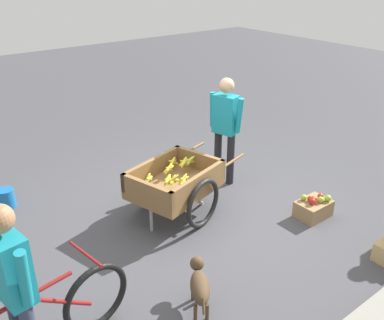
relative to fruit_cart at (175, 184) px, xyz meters
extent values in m
plane|color=#47474C|center=(-0.35, 0.13, -0.44)|extent=(24.00, 24.00, 0.00)
cube|color=olive|center=(0.01, 0.00, -0.04)|extent=(1.27, 1.06, 0.10)
cube|color=olive|center=(0.51, 0.14, 0.13)|extent=(0.27, 0.79, 0.24)
cube|color=olive|center=(-0.49, -0.14, 0.13)|extent=(0.27, 0.79, 0.24)
cube|color=olive|center=(-0.09, 0.36, 0.13)|extent=(1.08, 0.35, 0.24)
cube|color=olive|center=(0.11, -0.35, 0.13)|extent=(1.08, 0.35, 0.24)
torus|color=black|center=(-0.11, 0.43, -0.12)|extent=(0.63, 0.23, 0.64)
torus|color=black|center=(0.12, -0.42, -0.12)|extent=(0.63, 0.23, 0.64)
cylinder|color=#9E9EA8|center=(0.01, 0.00, -0.12)|extent=(0.27, 0.86, 0.04)
cylinder|color=olive|center=(-0.88, 0.11, 0.11)|extent=(0.54, 0.18, 0.04)
cylinder|color=olive|center=(-0.70, -0.54, 0.11)|extent=(0.54, 0.18, 0.04)
cylinder|color=#9E9EA8|center=(0.46, 0.13, -0.26)|extent=(0.04, 0.04, 0.35)
ellipsoid|color=gold|center=(0.27, -0.18, 0.09)|extent=(0.17, 0.15, 0.13)
ellipsoid|color=gold|center=(0.29, -0.17, 0.10)|extent=(0.18, 0.12, 0.05)
ellipsoid|color=gold|center=(0.31, -0.15, 0.11)|extent=(0.17, 0.12, 0.16)
ellipsoid|color=gold|center=(-0.21, -0.33, 0.12)|extent=(0.18, 0.06, 0.13)
ellipsoid|color=gold|center=(-0.20, -0.32, 0.13)|extent=(0.19, 0.13, 0.06)
ellipsoid|color=gold|center=(-0.18, -0.31, 0.14)|extent=(0.18, 0.12, 0.13)
ellipsoid|color=gold|center=(0.20, 0.14, 0.19)|extent=(0.18, 0.11, 0.13)
ellipsoid|color=gold|center=(0.21, 0.15, 0.20)|extent=(0.18, 0.14, 0.05)
ellipsoid|color=gold|center=(0.23, 0.16, 0.21)|extent=(0.18, 0.12, 0.13)
ellipsoid|color=gold|center=(0.10, 0.31, 0.17)|extent=(0.18, 0.13, 0.13)
ellipsoid|color=gold|center=(0.12, 0.32, 0.18)|extent=(0.18, 0.12, 0.05)
ellipsoid|color=gold|center=(0.13, 0.33, 0.19)|extent=(0.18, 0.12, 0.13)
ellipsoid|color=gold|center=(-0.05, -0.19, 0.13)|extent=(0.17, 0.09, 0.15)
ellipsoid|color=gold|center=(-0.03, -0.18, 0.14)|extent=(0.18, 0.14, 0.08)
ellipsoid|color=gold|center=(-0.02, -0.17, 0.15)|extent=(0.19, 0.07, 0.09)
ellipsoid|color=gold|center=(-0.01, -0.16, 0.16)|extent=(0.18, 0.09, 0.13)
ellipsoid|color=gold|center=(-0.29, -0.19, 0.14)|extent=(0.17, 0.06, 0.15)
ellipsoid|color=gold|center=(-0.28, -0.18, 0.15)|extent=(0.19, 0.12, 0.11)
ellipsoid|color=gold|center=(-0.27, -0.17, 0.16)|extent=(0.19, 0.13, 0.05)
ellipsoid|color=gold|center=(-0.26, -0.16, 0.17)|extent=(0.19, 0.05, 0.10)
ellipsoid|color=gold|center=(-0.25, -0.15, 0.18)|extent=(0.18, 0.11, 0.13)
ellipsoid|color=gold|center=(0.11, 0.13, 0.15)|extent=(0.17, 0.12, 0.15)
ellipsoid|color=gold|center=(0.12, 0.14, 0.16)|extent=(0.19, 0.05, 0.09)
ellipsoid|color=gold|center=(0.13, 0.15, 0.17)|extent=(0.18, 0.13, 0.05)
ellipsoid|color=gold|center=(0.14, 0.16, 0.18)|extent=(0.17, 0.15, 0.11)
ellipsoid|color=gold|center=(0.15, 0.16, 0.19)|extent=(0.18, 0.07, 0.14)
ellipsoid|color=gold|center=(-0.38, -0.19, 0.14)|extent=(0.18, 0.08, 0.13)
ellipsoid|color=gold|center=(-0.38, -0.18, 0.15)|extent=(0.19, 0.07, 0.11)
ellipsoid|color=gold|center=(-0.37, -0.17, 0.16)|extent=(0.18, 0.12, 0.04)
ellipsoid|color=gold|center=(-0.36, -0.17, 0.17)|extent=(0.18, 0.13, 0.09)
ellipsoid|color=gold|center=(-0.35, -0.16, 0.18)|extent=(0.18, 0.06, 0.13)
ellipsoid|color=gold|center=(0.00, 0.19, 0.16)|extent=(0.18, 0.10, 0.13)
ellipsoid|color=gold|center=(0.02, 0.20, 0.17)|extent=(0.19, 0.08, 0.05)
ellipsoid|color=gold|center=(0.04, 0.21, 0.18)|extent=(0.18, 0.09, 0.14)
cylinder|color=black|center=(-1.13, -0.20, -0.05)|extent=(0.11, 0.11, 0.78)
cylinder|color=black|center=(-1.07, -0.41, -0.05)|extent=(0.11, 0.11, 0.78)
cube|color=teal|center=(-1.10, -0.30, 0.62)|extent=(0.28, 0.38, 0.55)
sphere|color=tan|center=(-1.10, -0.30, 1.03)|extent=(0.21, 0.21, 0.21)
cylinder|color=teal|center=(-1.16, -0.09, 0.65)|extent=(0.08, 0.13, 0.50)
cylinder|color=teal|center=(-1.04, -0.52, 0.65)|extent=(0.08, 0.10, 0.50)
torus|color=black|center=(1.65, 1.10, -0.11)|extent=(0.66, 0.16, 0.66)
cylinder|color=maroon|center=(2.14, 1.17, 0.29)|extent=(0.60, 0.13, 0.04)
cylinder|color=maroon|center=(2.26, 1.19, 0.12)|extent=(0.11, 0.05, 0.45)
cylinder|color=maroon|center=(1.97, 1.15, 0.07)|extent=(0.53, 0.12, 0.43)
ellipsoid|color=black|center=(2.28, 1.20, 0.38)|extent=(0.20, 0.08, 0.06)
cylinder|color=maroon|center=(1.70, 1.11, 0.39)|extent=(0.10, 0.46, 0.03)
cube|color=teal|center=(2.29, 1.20, 0.61)|extent=(0.25, 0.37, 0.55)
cylinder|color=teal|center=(2.26, 1.41, 0.64)|extent=(0.08, 0.15, 0.50)
ellipsoid|color=#4C3823|center=(0.81, 1.51, -0.17)|extent=(0.39, 0.47, 0.18)
sphere|color=#4C3823|center=(0.66, 1.28, -0.11)|extent=(0.14, 0.14, 0.14)
cylinder|color=#4C3823|center=(0.96, 1.74, -0.13)|extent=(0.08, 0.10, 0.12)
cylinder|color=#4C3823|center=(0.78, 1.37, -0.35)|extent=(0.04, 0.04, 0.18)
cylinder|color=#4C3823|center=(0.69, 1.43, -0.35)|extent=(0.04, 0.04, 0.18)
cylinder|color=#4C3823|center=(0.92, 1.59, -0.35)|extent=(0.04, 0.04, 0.18)
cylinder|color=#4C3823|center=(0.83, 1.65, -0.35)|extent=(0.04, 0.04, 0.18)
cylinder|color=#1966B2|center=(1.69, -1.53, -0.30)|extent=(0.22, 0.22, 0.26)
cube|color=#99754C|center=(-1.37, 1.14, -0.33)|extent=(0.44, 0.32, 0.22)
sphere|color=red|center=(-1.29, 1.16, -0.17)|extent=(0.08, 0.08, 0.08)
sphere|color=#B23319|center=(-1.33, 1.10, -0.18)|extent=(0.08, 0.08, 0.08)
sphere|color=#99BF33|center=(-1.41, 1.20, -0.18)|extent=(0.08, 0.08, 0.08)
sphere|color=#99BF33|center=(-1.29, 1.03, -0.18)|extent=(0.08, 0.08, 0.08)
sphere|color=#B23319|center=(-1.48, 1.14, -0.18)|extent=(0.08, 0.08, 0.08)
sphere|color=#99BF33|center=(-1.51, 1.23, -0.17)|extent=(0.09, 0.09, 0.09)
sphere|color=red|center=(-1.35, 1.13, -0.18)|extent=(0.08, 0.08, 0.08)
camera|label=1|loc=(2.74, 3.88, 2.60)|focal=39.81mm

